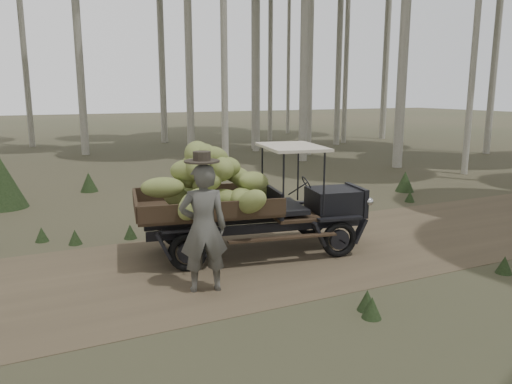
# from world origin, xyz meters

# --- Properties ---
(ground) EXTENTS (120.00, 120.00, 0.00)m
(ground) POSITION_xyz_m (0.00, 0.00, 0.00)
(ground) COLOR #473D2B
(ground) RESTS_ON ground
(dirt_track) EXTENTS (70.00, 4.00, 0.01)m
(dirt_track) POSITION_xyz_m (0.00, 0.00, 0.00)
(dirt_track) COLOR brown
(dirt_track) RESTS_ON ground
(banana_truck) EXTENTS (4.53, 2.37, 2.18)m
(banana_truck) POSITION_xyz_m (-0.30, 0.39, 1.27)
(banana_truck) COLOR black
(banana_truck) RESTS_ON ground
(farmer) EXTENTS (0.80, 0.63, 2.13)m
(farmer) POSITION_xyz_m (-1.34, -0.95, 1.01)
(farmer) COLOR #4F4D48
(farmer) RESTS_ON ground
(undergrowth) EXTENTS (22.39, 21.23, 1.33)m
(undergrowth) POSITION_xyz_m (-1.97, -1.58, 0.50)
(undergrowth) COLOR #233319
(undergrowth) RESTS_ON ground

